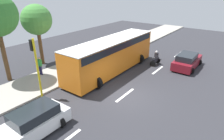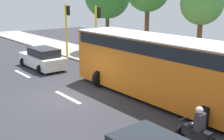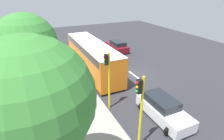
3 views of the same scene
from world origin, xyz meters
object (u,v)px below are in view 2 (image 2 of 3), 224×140
at_px(city_bus, 160,64).
at_px(traffic_light_midblock, 67,24).
at_px(traffic_light_corner, 97,28).
at_px(street_tree_north, 202,4).
at_px(pedestrian_near_signal, 153,54).
at_px(car_white, 43,59).
at_px(motorcycle, 196,130).

bearing_deg(city_bus, traffic_light_midblock, 83.33).
bearing_deg(traffic_light_corner, street_tree_north, -36.55).
relative_size(pedestrian_near_signal, traffic_light_midblock, 0.38).
height_order(car_white, traffic_light_corner, traffic_light_corner).
relative_size(car_white, traffic_light_midblock, 0.97).
bearing_deg(traffic_light_midblock, city_bus, -96.67).
bearing_deg(traffic_light_midblock, pedestrian_near_signal, -62.91).
height_order(car_white, pedestrian_near_signal, pedestrian_near_signal).
xyz_separation_m(motorcycle, traffic_light_midblock, (4.01, 15.31, 2.29)).
relative_size(motorcycle, street_tree_north, 0.25).
height_order(car_white, street_tree_north, street_tree_north).
height_order(car_white, traffic_light_midblock, traffic_light_midblock).
xyz_separation_m(traffic_light_midblock, street_tree_north, (5.89, -8.50, 1.65)).
distance_m(city_bus, traffic_light_midblock, 11.34).
bearing_deg(motorcycle, car_white, 85.85).
relative_size(traffic_light_corner, street_tree_north, 0.74).
bearing_deg(pedestrian_near_signal, traffic_light_corner, 144.71).
relative_size(pedestrian_near_signal, traffic_light_corner, 0.38).
distance_m(pedestrian_near_signal, traffic_light_corner, 4.47).
distance_m(motorcycle, pedestrian_near_signal, 11.48).
xyz_separation_m(pedestrian_near_signal, street_tree_north, (2.57, -2.02, 3.52)).
relative_size(city_bus, traffic_light_corner, 2.44).
bearing_deg(car_white, city_bus, -80.16).
bearing_deg(city_bus, motorcycle, -123.40).
xyz_separation_m(car_white, motorcycle, (-1.01, -13.86, -0.07)).
bearing_deg(traffic_light_midblock, motorcycle, -104.68).
bearing_deg(street_tree_north, pedestrian_near_signal, 141.88).
bearing_deg(motorcycle, city_bus, 56.60).
distance_m(car_white, pedestrian_near_signal, 8.08).
bearing_deg(street_tree_north, motorcycle, -145.48).
distance_m(city_bus, motorcycle, 5.05).
height_order(city_bus, traffic_light_corner, traffic_light_corner).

